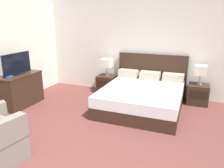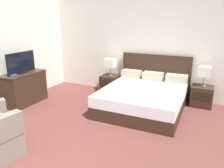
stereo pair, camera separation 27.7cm
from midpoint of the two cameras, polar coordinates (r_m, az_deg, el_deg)
wall_back at (r=6.21m, az=9.17°, el=10.41°), size 6.68×0.06×2.87m
bed at (r=5.34m, az=9.89°, el=-3.29°), size 1.89×2.13×1.17m
nightstand_left at (r=6.41m, az=0.80°, el=0.04°), size 0.51×0.47×0.51m
nightstand_right at (r=5.91m, az=23.64°, el=-2.91°), size 0.51×0.47×0.51m
table_lamp_left at (r=6.27m, az=0.83°, el=5.48°), size 0.29×0.29×0.49m
table_lamp_right at (r=5.75m, az=24.36°, el=2.94°), size 0.29×0.29×0.49m
dresser at (r=5.93m, az=-20.71°, el=-0.90°), size 0.55×1.09×0.80m
tv at (r=5.77m, az=-21.39°, el=5.13°), size 0.18×0.84×0.52m
book_red_cover at (r=5.62m, az=-23.50°, el=2.16°), size 0.23×0.19×0.03m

